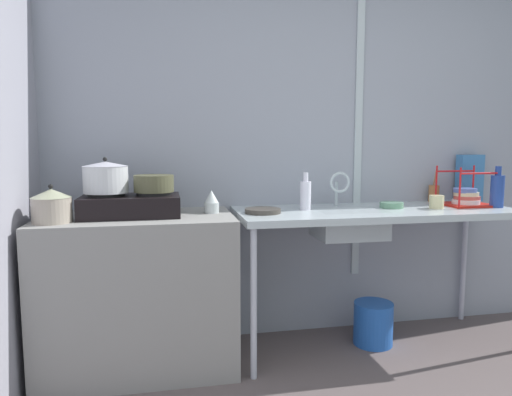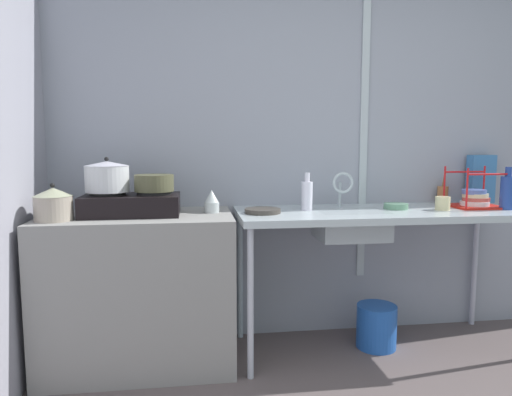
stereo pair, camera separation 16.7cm
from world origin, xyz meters
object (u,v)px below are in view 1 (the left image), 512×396
(dish_rack, at_px, (466,198))
(sink_basin, at_px, (349,224))
(cereal_box, at_px, (470,178))
(percolator, at_px, (212,202))
(frying_pan, at_px, (263,211))
(pot_on_right_burner, at_px, (154,184))
(faucet, at_px, (339,184))
(stove, at_px, (131,205))
(small_bowl_on_drainboard, at_px, (391,205))
(bottle_by_rack, at_px, (497,190))
(bucket_on_floor, at_px, (373,323))
(bottle_by_sink, at_px, (305,195))
(cup_by_rack, at_px, (437,202))
(utensil_jar, at_px, (434,193))
(pot_beside_stove, at_px, (52,206))
(pot_on_left_burner, at_px, (106,177))

(dish_rack, bearing_deg, sink_basin, -176.65)
(cereal_box, bearing_deg, percolator, -177.43)
(frying_pan, height_order, dish_rack, dish_rack)
(pot_on_right_burner, xyz_separation_m, faucet, (1.15, 0.13, -0.03))
(stove, distance_m, frying_pan, 0.75)
(sink_basin, distance_m, small_bowl_on_drainboard, 0.32)
(bottle_by_rack, bearing_deg, sink_basin, 175.72)
(percolator, relative_size, bucket_on_floor, 0.49)
(bottle_by_sink, distance_m, cereal_box, 1.28)
(cup_by_rack, bearing_deg, dish_rack, 18.70)
(frying_pan, bearing_deg, bottle_by_sink, 16.92)
(pot_on_right_burner, bearing_deg, sink_basin, -0.25)
(dish_rack, height_order, cup_by_rack, dish_rack)
(dish_rack, relative_size, bottle_by_rack, 1.15)
(bottle_by_sink, bearing_deg, sink_basin, -13.81)
(cup_by_rack, distance_m, cereal_box, 0.55)
(bottle_by_rack, bearing_deg, utensil_jar, 124.49)
(stove, relative_size, cereal_box, 1.63)
(stove, distance_m, bottle_by_sink, 1.03)
(pot_beside_stove, bearing_deg, bottle_by_rack, 1.44)
(cup_by_rack, xyz_separation_m, utensil_jar, (0.17, 0.31, 0.02))
(pot_beside_stove, relative_size, faucet, 0.88)
(faucet, bearing_deg, small_bowl_on_drainboard, -17.28)
(stove, bearing_deg, bottle_by_rack, -1.96)
(sink_basin, xyz_separation_m, cup_by_rack, (0.56, -0.04, 0.13))
(dish_rack, bearing_deg, pot_on_left_burner, -178.89)
(frying_pan, xyz_separation_m, utensil_jar, (1.28, 0.29, 0.05))
(bottle_by_rack, bearing_deg, faucet, 167.97)
(pot_beside_stove, height_order, bottle_by_rack, bottle_by_rack)
(small_bowl_on_drainboard, relative_size, utensil_jar, 0.62)
(small_bowl_on_drainboard, bearing_deg, sink_basin, -172.63)
(pot_on_right_burner, bearing_deg, frying_pan, -2.61)
(faucet, distance_m, cereal_box, 1.03)
(faucet, xyz_separation_m, bottle_by_sink, (-0.25, -0.07, -0.05))
(sink_basin, xyz_separation_m, cereal_box, (1.01, 0.26, 0.25))
(pot_beside_stove, bearing_deg, utensil_jar, 9.47)
(frying_pan, height_order, bottle_by_sink, bottle_by_sink)
(stove, distance_m, percolator, 0.45)
(pot_on_right_burner, bearing_deg, dish_rack, 1.25)
(stove, relative_size, frying_pan, 2.54)
(faucet, bearing_deg, percolator, -173.43)
(sink_basin, distance_m, frying_pan, 0.55)
(faucet, bearing_deg, utensil_jar, 9.55)
(faucet, bearing_deg, pot_beside_stove, -170.57)
(small_bowl_on_drainboard, distance_m, bottle_by_rack, 0.68)
(dish_rack, height_order, utensil_jar, dish_rack)
(pot_on_left_burner, xyz_separation_m, frying_pan, (0.87, -0.03, -0.21))
(dish_rack, xyz_separation_m, bucket_on_floor, (-0.65, -0.04, -0.79))
(bottle_by_rack, bearing_deg, pot_on_left_burner, 178.14)
(small_bowl_on_drainboard, distance_m, utensil_jar, 0.49)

